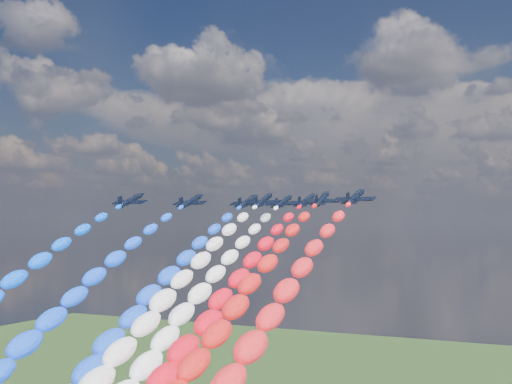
% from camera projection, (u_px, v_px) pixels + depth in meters
% --- Properties ---
extents(jet_0, '(9.29, 12.59, 6.59)m').
position_uv_depth(jet_0, '(131.00, 200.00, 169.33)').
color(jet_0, black).
extents(jet_1, '(9.67, 12.86, 6.59)m').
position_uv_depth(jet_1, '(191.00, 201.00, 176.21)').
color(jet_1, black).
extents(trail_1, '(5.50, 91.51, 52.38)m').
position_uv_depth(trail_1, '(63.00, 322.00, 131.96)').
color(trail_1, blue).
extents(jet_2, '(9.43, 12.69, 6.59)m').
position_uv_depth(jet_2, '(248.00, 202.00, 179.69)').
color(jet_2, black).
extents(trail_2, '(5.50, 91.51, 52.38)m').
position_uv_depth(trail_2, '(141.00, 320.00, 135.43)').
color(trail_2, blue).
extents(jet_3, '(9.54, 12.77, 6.59)m').
position_uv_depth(jet_3, '(263.00, 201.00, 170.23)').
color(jet_3, black).
extents(trail_3, '(5.50, 91.51, 52.38)m').
position_uv_depth(trail_3, '(155.00, 327.00, 125.98)').
color(trail_3, white).
extents(jet_4, '(9.50, 12.74, 6.59)m').
position_uv_depth(jet_4, '(283.00, 202.00, 182.97)').
color(jet_4, black).
extents(trail_4, '(5.50, 91.51, 52.38)m').
position_uv_depth(trail_4, '(191.00, 318.00, 138.72)').
color(trail_4, white).
extents(jet_5, '(9.39, 12.66, 6.59)m').
position_uv_depth(jet_5, '(306.00, 201.00, 172.13)').
color(jet_5, black).
extents(trail_5, '(5.50, 91.51, 52.38)m').
position_uv_depth(trail_5, '(214.00, 326.00, 127.88)').
color(trail_5, red).
extents(jet_6, '(9.96, 13.06, 6.59)m').
position_uv_depth(jet_6, '(322.00, 199.00, 159.58)').
color(jet_6, black).
extents(trail_6, '(5.50, 91.51, 52.38)m').
position_uv_depth(trail_6, '(226.00, 337.00, 115.33)').
color(trail_6, red).
extents(jet_7, '(9.81, 12.96, 6.59)m').
position_uv_depth(jet_7, '(355.00, 197.00, 147.47)').
color(jet_7, black).
extents(trail_7, '(5.50, 91.51, 52.38)m').
position_uv_depth(trail_7, '(262.00, 350.00, 103.22)').
color(trail_7, red).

